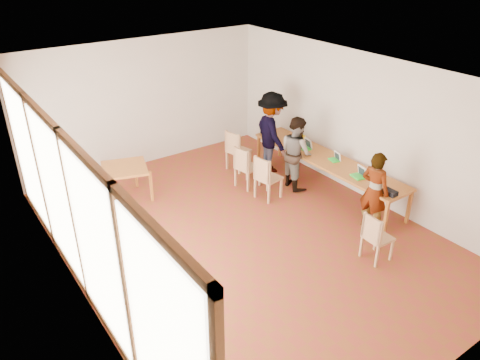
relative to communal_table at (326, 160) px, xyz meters
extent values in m
plane|color=maroon|center=(-2.50, -0.44, -0.70)|extent=(8.00, 8.00, 0.00)
cube|color=beige|center=(-2.50, 3.56, 0.80)|extent=(6.00, 0.10, 3.00)
cube|color=beige|center=(-2.50, -4.44, 0.80)|extent=(6.00, 0.10, 3.00)
cube|color=beige|center=(0.50, -0.44, 0.80)|extent=(0.10, 8.00, 3.00)
cube|color=white|center=(-5.46, -0.44, 0.80)|extent=(0.10, 8.00, 3.00)
cube|color=white|center=(-2.50, -0.44, 2.32)|extent=(6.00, 8.00, 0.04)
cube|color=#A66524|center=(0.00, 0.00, 0.02)|extent=(0.80, 4.00, 0.05)
cube|color=#A66524|center=(-0.34, -1.94, -0.35)|extent=(0.06, 0.06, 0.70)
cube|color=#A66524|center=(-0.34, 1.94, -0.35)|extent=(0.06, 0.06, 0.70)
cube|color=#A66524|center=(0.34, -1.94, -0.35)|extent=(0.06, 0.06, 0.70)
cube|color=#A66524|center=(0.34, 1.94, -0.35)|extent=(0.06, 0.06, 0.70)
cube|color=#A66524|center=(-3.72, 2.10, 0.02)|extent=(0.90, 0.90, 0.05)
cube|color=#A66524|center=(-4.11, 1.71, -0.35)|extent=(0.05, 0.05, 0.70)
cube|color=#A66524|center=(-4.11, 2.49, -0.35)|extent=(0.05, 0.05, 0.70)
cube|color=#A66524|center=(-3.33, 1.71, -0.35)|extent=(0.05, 0.05, 0.70)
cube|color=#A66524|center=(-3.33, 2.49, -0.35)|extent=(0.05, 0.05, 0.70)
cube|color=tan|center=(-1.05, -2.34, -0.28)|extent=(0.44, 0.44, 0.04)
cube|color=tan|center=(-1.24, -2.33, -0.04)|extent=(0.06, 0.42, 0.44)
cube|color=tan|center=(-1.23, 0.42, -0.24)|extent=(0.52, 0.52, 0.04)
cube|color=tan|center=(-1.44, 0.39, 0.02)|extent=(0.12, 0.45, 0.47)
cube|color=tan|center=(-1.29, 1.10, -0.25)|extent=(0.52, 0.52, 0.04)
cube|color=tan|center=(-1.48, 1.06, 0.01)|extent=(0.13, 0.45, 0.47)
cube|color=tan|center=(-0.95, 1.93, -0.23)|extent=(0.55, 0.55, 0.04)
cube|color=tan|center=(-1.15, 1.89, 0.03)|extent=(0.15, 0.46, 0.48)
cube|color=tan|center=(-5.00, 1.78, -0.30)|extent=(0.40, 0.40, 0.04)
cube|color=tan|center=(-4.82, 1.78, -0.07)|extent=(0.04, 0.40, 0.42)
imported|color=gray|center=(-0.37, -1.63, 0.08)|extent=(0.44, 0.62, 1.57)
imported|color=gray|center=(-0.42, 0.50, 0.11)|extent=(0.74, 0.88, 1.62)
imported|color=gray|center=(-0.36, 1.43, 0.25)|extent=(0.99, 1.37, 1.91)
cube|color=#29D931|center=(-0.13, -1.00, 0.06)|extent=(0.24, 0.30, 0.03)
cube|color=white|center=(-0.04, -1.02, 0.16)|extent=(0.13, 0.26, 0.23)
cube|color=#29D931|center=(0.05, -0.18, 0.06)|extent=(0.21, 0.26, 0.02)
cube|color=white|center=(0.13, -0.20, 0.14)|extent=(0.11, 0.22, 0.19)
cube|color=#29D931|center=(-0.04, 0.65, 0.06)|extent=(0.24, 0.30, 0.03)
cube|color=white|center=(0.06, 0.63, 0.16)|extent=(0.12, 0.26, 0.23)
imported|color=yellow|center=(0.32, 1.09, 0.09)|extent=(0.13, 0.13, 0.09)
cylinder|color=#1D7733|center=(-0.16, 1.80, 0.19)|extent=(0.07, 0.07, 0.28)
cylinder|color=silver|center=(-0.09, 1.23, 0.09)|extent=(0.07, 0.07, 0.09)
cylinder|color=white|center=(0.06, -0.97, 0.08)|extent=(0.08, 0.08, 0.06)
cube|color=#F64194|center=(-0.16, 1.89, 0.05)|extent=(0.05, 0.10, 0.01)
cube|color=black|center=(-0.18, -1.83, 0.09)|extent=(0.16, 0.26, 0.09)
camera|label=1|loc=(-6.77, -6.37, 4.26)|focal=35.00mm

